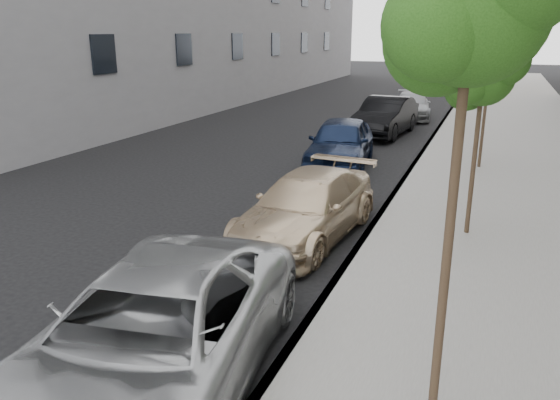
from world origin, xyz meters
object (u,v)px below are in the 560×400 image
Objects in this scene: suv at (307,207)px; sedan_black at (385,116)px; tree_mid at (485,74)px; sedan_blue at (340,143)px; tree_near at (474,8)px; tree_far at (491,61)px; minivan at (153,337)px; sedan_rear at (412,105)px.

suv is 13.00m from sedan_black.
tree_mid reaches higher than sedan_blue.
tree_near reaches higher than sedan_blue.
suv is (-3.33, 5.28, -3.86)m from tree_near.
tree_mid is at bearing -90.00° from tree_far.
tree_far is at bearing 7.33° from sedan_blue.
sedan_blue is at bearing -86.79° from sedan_black.
tree_near is at bearing 1.18° from minivan.
sedan_black is 1.10× the size of sedan_rear.
tree_mid reaches higher than suv.
tree_near is at bearing -52.55° from suv.
sedan_black is (-0.81, 18.82, 0.03)m from minivan.
tree_mid is 0.87× the size of suv.
tree_near is 7.34m from suv.
minivan is 1.25× the size of sedan_rear.
suv is at bearing -113.32° from tree_far.
sedan_rear is (-3.80, 17.11, -2.87)m from tree_mid.
minivan is at bearing -103.78° from tree_far.
sedan_black is at bearing 80.60° from sedan_blue.
tree_near is 6.58m from tree_mid.
tree_mid is 12.76m from sedan_black.
tree_far is 14.22m from minivan.
sedan_black is (0.25, 6.39, 0.00)m from sedan_blue.
sedan_rear is (0.59, 11.74, -0.16)m from sedan_blue.
minivan is (-3.33, -13.56, -2.68)m from tree_far.
minivan is 1.18× the size of sedan_blue.
tree_mid is 0.74× the size of minivan.
tree_mid is 6.50m from tree_far.
sedan_rear is at bearing 79.96° from sedan_blue.
tree_far is (-0.00, 13.00, -1.09)m from tree_near.
suv is (0.00, 5.84, -0.09)m from minivan.
sedan_black is (-0.81, 12.98, 0.12)m from suv.
tree_near is 0.93× the size of minivan.
tree_near is 1.10× the size of suv.
sedan_rear is (-0.47, 18.33, -0.04)m from suv.
suv is at bearing 81.59° from minivan.
tree_near is 13.05m from tree_far.
sedan_blue is (-4.39, -1.14, -2.65)m from tree_far.
tree_mid is 8.27m from minivan.
tree_near is 13.19m from sedan_blue.
tree_mid is 1.03× the size of tree_far.
sedan_blue is 6.40m from sedan_black.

